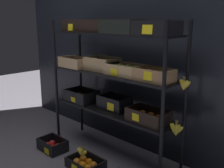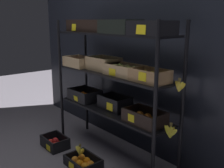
{
  "view_description": "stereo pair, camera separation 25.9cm",
  "coord_description": "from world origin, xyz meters",
  "px_view_note": "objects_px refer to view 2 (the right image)",
  "views": [
    {
      "loc": [
        1.74,
        -1.82,
        1.38
      ],
      "look_at": [
        0.0,
        0.0,
        0.77
      ],
      "focal_mm": 41.27,
      "sensor_mm": 36.0,
      "label": 1
    },
    {
      "loc": [
        1.92,
        -1.64,
        1.38
      ],
      "look_at": [
        0.0,
        0.0,
        0.77
      ],
      "focal_mm": 41.27,
      "sensor_mm": 36.0,
      "label": 2
    }
  ],
  "objects_px": {
    "display_rack": "(113,70)",
    "banana_bunch_loose": "(80,151)",
    "crate_ground_apple_red": "(55,143)",
    "crate_ground_orange": "(83,163)"
  },
  "relations": [
    {
      "from": "crate_ground_orange",
      "to": "banana_bunch_loose",
      "type": "height_order",
      "value": "banana_bunch_loose"
    },
    {
      "from": "display_rack",
      "to": "crate_ground_apple_red",
      "type": "relative_size",
      "value": 5.04
    },
    {
      "from": "display_rack",
      "to": "crate_ground_apple_red",
      "type": "bearing_deg",
      "value": -145.21
    },
    {
      "from": "display_rack",
      "to": "banana_bunch_loose",
      "type": "relative_size",
      "value": 10.32
    },
    {
      "from": "crate_ground_apple_red",
      "to": "crate_ground_orange",
      "type": "distance_m",
      "value": 0.54
    },
    {
      "from": "display_rack",
      "to": "crate_ground_orange",
      "type": "height_order",
      "value": "display_rack"
    },
    {
      "from": "display_rack",
      "to": "crate_ground_apple_red",
      "type": "height_order",
      "value": "display_rack"
    },
    {
      "from": "display_rack",
      "to": "crate_ground_orange",
      "type": "relative_size",
      "value": 4.51
    },
    {
      "from": "crate_ground_orange",
      "to": "banana_bunch_loose",
      "type": "bearing_deg",
      "value": -171.45
    },
    {
      "from": "banana_bunch_loose",
      "to": "crate_ground_apple_red",
      "type": "bearing_deg",
      "value": -179.48
    }
  ]
}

